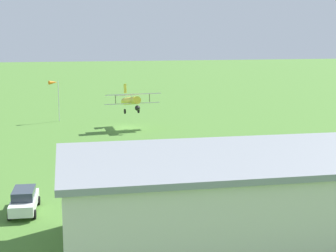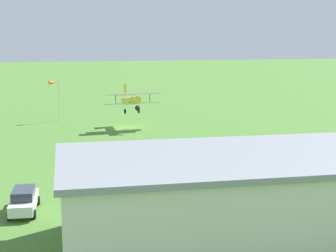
% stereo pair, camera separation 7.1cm
% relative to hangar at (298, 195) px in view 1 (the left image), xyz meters
% --- Properties ---
extents(ground_plane, '(400.00, 400.00, 0.00)m').
position_rel_hangar_xyz_m(ground_plane, '(3.97, -41.56, -2.75)').
color(ground_plane, '#47752D').
extents(hangar, '(29.19, 11.75, 5.48)m').
position_rel_hangar_xyz_m(hangar, '(0.00, 0.00, 0.00)').
color(hangar, beige).
rests_on(hangar, ground_plane).
extents(biplane, '(7.50, 7.55, 3.80)m').
position_rel_hangar_xyz_m(biplane, '(3.33, -40.87, 1.08)').
color(biplane, yellow).
extents(car_white, '(2.19, 4.67, 1.69)m').
position_rel_hangar_xyz_m(car_white, '(16.50, -8.90, -1.88)').
color(car_white, white).
rests_on(car_white, ground_plane).
extents(person_beside_truck, '(0.54, 0.54, 1.72)m').
position_rel_hangar_xyz_m(person_beside_truck, '(7.84, -15.09, -1.89)').
color(person_beside_truck, navy).
rests_on(person_beside_truck, ground_plane).
extents(windsock, '(1.48, 1.08, 6.03)m').
position_rel_hangar_xyz_m(windsock, '(13.24, -49.62, 2.55)').
color(windsock, silver).
rests_on(windsock, ground_plane).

